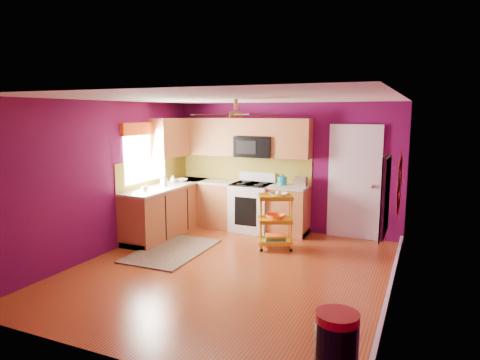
% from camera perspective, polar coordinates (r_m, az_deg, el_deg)
% --- Properties ---
extents(ground, '(5.00, 5.00, 0.00)m').
position_cam_1_polar(ground, '(6.44, -1.28, -12.02)').
color(ground, maroon).
rests_on(ground, ground).
extents(room_envelope, '(4.54, 5.04, 2.52)m').
position_cam_1_polar(room_envelope, '(6.04, -1.10, 2.58)').
color(room_envelope, '#5A0A41').
rests_on(room_envelope, ground).
extents(lower_cabinets, '(2.81, 2.31, 0.94)m').
position_cam_1_polar(lower_cabinets, '(8.45, -4.32, -3.87)').
color(lower_cabinets, brown).
rests_on(lower_cabinets, ground).
extents(electric_range, '(0.76, 0.66, 1.13)m').
position_cam_1_polar(electric_range, '(8.42, 1.62, -3.55)').
color(electric_range, white).
rests_on(electric_range, ground).
extents(upper_cabinetry, '(2.80, 2.30, 1.26)m').
position_cam_1_polar(upper_cabinetry, '(8.52, -2.67, 5.54)').
color(upper_cabinetry, brown).
rests_on(upper_cabinetry, ground).
extents(left_window, '(0.08, 1.35, 1.08)m').
position_cam_1_polar(left_window, '(8.08, -12.50, 4.71)').
color(left_window, white).
rests_on(left_window, ground).
extents(panel_door, '(0.95, 0.11, 2.15)m').
position_cam_1_polar(panel_door, '(8.10, 14.99, -0.45)').
color(panel_door, white).
rests_on(panel_door, ground).
extents(right_wall_art, '(0.04, 2.74, 1.04)m').
position_cam_1_polar(right_wall_art, '(5.18, 19.85, -1.12)').
color(right_wall_art, black).
rests_on(right_wall_art, ground).
extents(ceiling_fan, '(1.01, 1.01, 0.26)m').
position_cam_1_polar(ceiling_fan, '(6.19, -0.55, 8.84)').
color(ceiling_fan, '#BF8C3F').
rests_on(ceiling_fan, ground).
extents(shag_rug, '(1.08, 1.72, 0.02)m').
position_cam_1_polar(shag_rug, '(7.37, -9.05, -9.29)').
color(shag_rug, black).
rests_on(shag_rug, ground).
extents(rolling_cart, '(0.68, 0.60, 1.01)m').
position_cam_1_polar(rolling_cart, '(7.30, 4.81, -5.22)').
color(rolling_cart, gold).
rests_on(rolling_cart, ground).
extents(trash_can, '(0.40, 0.42, 0.69)m').
position_cam_1_polar(trash_can, '(3.88, 12.70, -21.53)').
color(trash_can, black).
rests_on(trash_can, ground).
extents(teal_kettle, '(0.18, 0.18, 0.21)m').
position_cam_1_polar(teal_kettle, '(8.20, 5.65, -0.07)').
color(teal_kettle, teal).
rests_on(teal_kettle, lower_cabinets).
extents(toaster, '(0.22, 0.15, 0.18)m').
position_cam_1_polar(toaster, '(8.10, 8.11, -0.20)').
color(toaster, beige).
rests_on(toaster, lower_cabinets).
extents(soap_bottle_a, '(0.10, 0.10, 0.21)m').
position_cam_1_polar(soap_bottle_a, '(8.14, -10.15, -0.08)').
color(soap_bottle_a, '#EA3F72').
rests_on(soap_bottle_a, lower_cabinets).
extents(soap_bottle_b, '(0.12, 0.12, 0.15)m').
position_cam_1_polar(soap_bottle_b, '(8.49, -8.92, 0.12)').
color(soap_bottle_b, white).
rests_on(soap_bottle_b, lower_cabinets).
extents(counter_dish, '(0.25, 0.25, 0.06)m').
position_cam_1_polar(counter_dish, '(8.63, -7.85, -0.03)').
color(counter_dish, white).
rests_on(counter_dish, lower_cabinets).
extents(counter_cup, '(0.12, 0.12, 0.09)m').
position_cam_1_polar(counter_cup, '(7.70, -12.59, -1.12)').
color(counter_cup, white).
rests_on(counter_cup, lower_cabinets).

